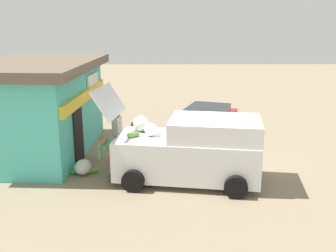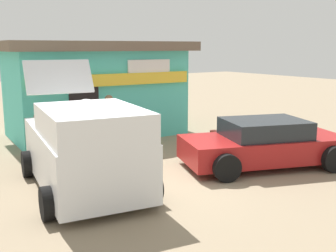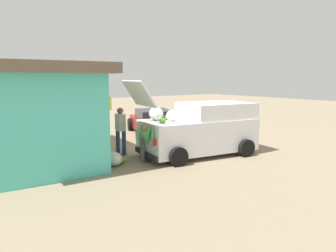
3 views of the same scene
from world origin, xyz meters
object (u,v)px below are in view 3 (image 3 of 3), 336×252
object	(u,v)px
delivery_van	(201,129)
vendor_standing	(121,127)
storefront_bar	(33,112)
paint_bucket	(90,134)
unloaded_banana_pile	(114,159)
customer_bending	(147,139)
parked_sedan	(154,122)

from	to	relation	value
delivery_van	vendor_standing	bearing A→B (deg)	53.38
storefront_bar	vendor_standing	bearing A→B (deg)	-107.58
storefront_bar	paint_bucket	distance (m)	4.31
vendor_standing	unloaded_banana_pile	world-z (taller)	vendor_standing
storefront_bar	delivery_van	world-z (taller)	storefront_bar
customer_bending	unloaded_banana_pile	size ratio (longest dim) A/B	1.58
delivery_van	vendor_standing	distance (m)	2.88
delivery_van	vendor_standing	xyz separation A→B (m)	(1.72, 2.31, 0.06)
unloaded_banana_pile	storefront_bar	bearing A→B (deg)	41.31
parked_sedan	paint_bucket	bearing A→B (deg)	72.91
storefront_bar	delivery_van	distance (m)	5.69
storefront_bar	customer_bending	world-z (taller)	storefront_bar
storefront_bar	vendor_standing	xyz separation A→B (m)	(-0.86, -2.71, -0.64)
parked_sedan	paint_bucket	world-z (taller)	parked_sedan
vendor_standing	unloaded_banana_pile	size ratio (longest dim) A/B	1.97
storefront_bar	paint_bucket	world-z (taller)	storefront_bar
parked_sedan	customer_bending	size ratio (longest dim) A/B	3.28
paint_bucket	customer_bending	bearing A→B (deg)	177.58
delivery_van	customer_bending	distance (m)	2.27
customer_bending	unloaded_banana_pile	bearing A→B (deg)	63.77
storefront_bar	unloaded_banana_pile	bearing A→B (deg)	-138.69
parked_sedan	customer_bending	xyz separation A→B (m)	(-4.39, 3.14, 0.25)
storefront_bar	customer_bending	xyz separation A→B (m)	(-2.53, -2.76, -0.79)
paint_bucket	vendor_standing	bearing A→B (deg)	175.72
unloaded_banana_pile	paint_bucket	world-z (taller)	unloaded_banana_pile
delivery_van	customer_bending	size ratio (longest dim) A/B	3.50
parked_sedan	vendor_standing	world-z (taller)	vendor_standing
vendor_standing	customer_bending	bearing A→B (deg)	-178.38
customer_bending	storefront_bar	bearing A→B (deg)	47.42
delivery_van	unloaded_banana_pile	world-z (taller)	delivery_van
customer_bending	vendor_standing	bearing A→B (deg)	1.62
parked_sedan	delivery_van	bearing A→B (deg)	168.75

